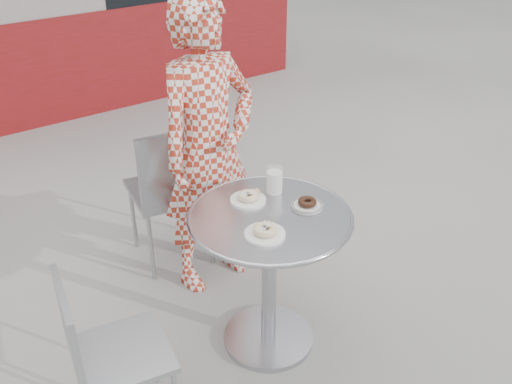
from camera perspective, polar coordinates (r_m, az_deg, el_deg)
ground at (r=3.13m, az=0.92°, el=-15.10°), size 60.00×60.00×0.00m
bistro_table at (r=2.78m, az=1.37°, el=-5.67°), size 0.79×0.79×0.80m
chair_far at (r=3.62m, az=-8.42°, el=-2.52°), size 0.52×0.53×0.95m
chair_left at (r=2.69m, az=-13.08°, el=-18.01°), size 0.46×0.45×0.82m
seated_person at (r=3.16m, az=-4.77°, el=4.26°), size 0.66×0.48×1.70m
plate_far at (r=2.77m, az=-0.76°, el=-0.55°), size 0.18×0.18×0.05m
plate_near at (r=2.52m, az=0.89°, el=-3.99°), size 0.18×0.18×0.05m
plate_checker at (r=2.74m, az=5.13°, el=-1.22°), size 0.16×0.16×0.04m
milk_cup at (r=2.82m, az=1.86°, el=1.10°), size 0.09×0.09×0.14m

